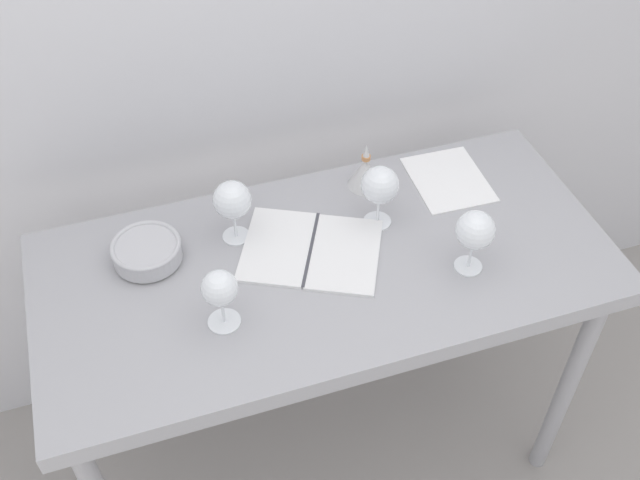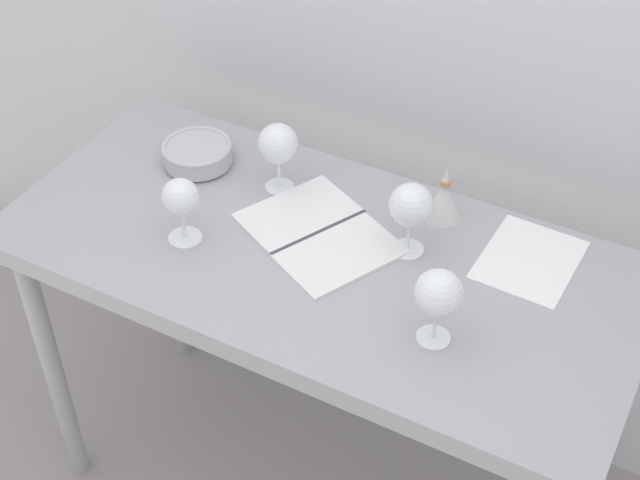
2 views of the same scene
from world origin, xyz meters
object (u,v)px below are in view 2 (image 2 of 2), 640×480
(open_notebook, at_px, (319,233))
(wine_glass_far_left, at_px, (278,145))
(tasting_sheet_upper, at_px, (529,260))
(tasting_bowl, at_px, (197,153))
(wine_glass_near_left, at_px, (180,199))
(wine_glass_far_right, at_px, (411,207))
(decanter_funnel, at_px, (443,200))
(wine_glass_near_right, at_px, (438,294))

(open_notebook, bearing_deg, wine_glass_far_left, 173.24)
(wine_glass_far_left, distance_m, tasting_sheet_upper, 0.61)
(tasting_sheet_upper, distance_m, tasting_bowl, 0.82)
(wine_glass_far_left, bearing_deg, wine_glass_near_left, -109.37)
(wine_glass_far_right, height_order, open_notebook, wine_glass_far_right)
(decanter_funnel, bearing_deg, tasting_bowl, -170.90)
(wine_glass_near_left, bearing_deg, tasting_sheet_upper, 22.74)
(wine_glass_far_right, distance_m, wine_glass_far_left, 0.36)
(wine_glass_near_right, relative_size, open_notebook, 0.42)
(wine_glass_far_right, bearing_deg, wine_glass_near_left, -156.28)
(decanter_funnel, bearing_deg, wine_glass_near_left, -143.79)
(wine_glass_near_right, bearing_deg, tasting_bowl, 160.07)
(tasting_sheet_upper, xyz_separation_m, decanter_funnel, (-0.22, 0.05, 0.04))
(wine_glass_near_right, relative_size, tasting_bowl, 1.00)
(wine_glass_far_left, relative_size, decanter_funnel, 1.28)
(open_notebook, distance_m, decanter_funnel, 0.29)
(open_notebook, bearing_deg, decanter_funnel, 68.11)
(open_notebook, bearing_deg, tasting_bowl, -167.55)
(wine_glass_far_right, xyz_separation_m, decanter_funnel, (0.02, 0.14, -0.08))
(wine_glass_far_left, bearing_deg, wine_glass_near_right, -28.50)
(open_notebook, relative_size, tasting_sheet_upper, 1.72)
(tasting_sheet_upper, distance_m, decanter_funnel, 0.23)
(wine_glass_near_right, height_order, tasting_sheet_upper, wine_glass_near_right)
(wine_glass_far_right, xyz_separation_m, tasting_sheet_upper, (0.24, 0.09, -0.12))
(decanter_funnel, bearing_deg, tasting_sheet_upper, -13.17)
(open_notebook, relative_size, tasting_bowl, 2.42)
(open_notebook, bearing_deg, wine_glass_near_right, 0.14)
(wine_glass_far_right, xyz_separation_m, tasting_bowl, (-0.58, 0.05, -0.09))
(wine_glass_far_left, bearing_deg, decanter_funnel, 12.67)
(tasting_sheet_upper, bearing_deg, wine_glass_far_left, -174.95)
(wine_glass_near_right, distance_m, tasting_sheet_upper, 0.34)
(wine_glass_far_left, relative_size, tasting_sheet_upper, 0.72)
(wine_glass_far_left, bearing_deg, open_notebook, -33.08)
(tasting_bowl, bearing_deg, decanter_funnel, 9.10)
(wine_glass_near_right, height_order, open_notebook, wine_glass_near_right)
(wine_glass_near_right, xyz_separation_m, tasting_bowl, (-0.73, 0.26, -0.09))
(wine_glass_far_right, relative_size, decanter_funnel, 1.28)
(wine_glass_near_left, bearing_deg, wine_glass_far_right, 23.72)
(tasting_sheet_upper, relative_size, decanter_funnel, 1.77)
(wine_glass_near_left, bearing_deg, tasting_bowl, 118.11)
(wine_glass_far_right, relative_size, open_notebook, 0.42)
(wine_glass_near_left, bearing_deg, wine_glass_near_right, -1.77)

